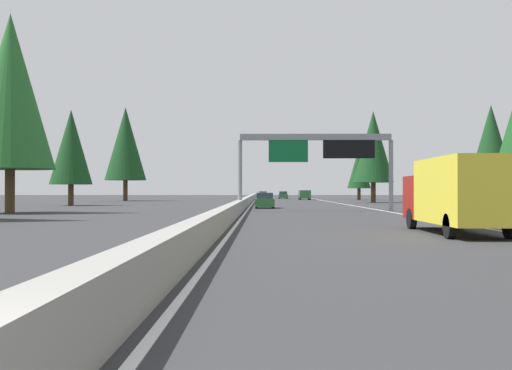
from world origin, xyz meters
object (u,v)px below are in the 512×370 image
sign_gantry_overhead (318,150)px  conifer_right_far (373,147)px  conifer_right_mid (491,146)px  conifer_left_near (10,91)px  sedan_near_center (265,201)px  conifer_left_mid (71,147)px  box_truck_mid_center (457,193)px  conifer_right_distant (359,168)px  conifer_left_far (125,144)px  sedan_mid_right (263,195)px  sedan_far_center (283,195)px  minivan_mid_left (305,194)px

sign_gantry_overhead → conifer_right_far: (35.76, -10.73, 2.65)m
conifer_right_mid → conifer_left_near: conifer_left_near is taller
sedan_near_center → conifer_right_far: bearing=-29.0°
sedan_near_center → conifer_right_far: (27.05, -15.01, 6.98)m
sedan_near_center → conifer_left_mid: bearing=65.1°
box_truck_mid_center → conifer_left_near: conifer_left_near is taller
box_truck_mid_center → conifer_right_distant: size_ratio=0.92×
conifer_left_near → conifer_left_far: bearing=3.2°
sedan_mid_right → sedan_far_center: 4.36m
conifer_right_distant → minivan_mid_left: bearing=74.4°
sedan_mid_right → conifer_right_mid: (-72.07, -20.23, 4.99)m
box_truck_mid_center → sedan_mid_right: size_ratio=1.93×
sedan_near_center → conifer_right_distant: conifer_right_distant is taller
conifer_left_mid → conifer_right_distant: bearing=-43.1°
sign_gantry_overhead → conifer_left_near: bearing=101.0°
minivan_mid_left → conifer_left_far: (-12.08, 29.50, 8.20)m
sedan_far_center → conifer_right_far: size_ratio=0.35×
minivan_mid_left → conifer_right_mid: 58.77m
minivan_mid_left → sedan_mid_right: minivan_mid_left is taller
sedan_far_center → conifer_left_mid: conifer_left_mid is taller
conifer_right_far → conifer_left_far: size_ratio=0.84×
sedan_far_center → conifer_left_far: bearing=134.0°
sign_gantry_overhead → conifer_left_far: bearing=27.9°
minivan_mid_left → conifer_right_mid: bearing=-167.3°
sedan_far_center → conifer_right_mid: conifer_right_mid is taller
sign_gantry_overhead → conifer_right_distant: bearing=-11.7°
box_truck_mid_center → conifer_right_mid: size_ratio=0.91×
minivan_mid_left → conifer_right_distant: bearing=-105.6°
sign_gantry_overhead → conifer_left_mid: size_ratio=1.18×
conifer_right_far → sedan_mid_right: bearing=20.1°
minivan_mid_left → conifer_left_far: conifer_left_far is taller
box_truck_mid_center → conifer_left_far: size_ratio=0.56×
sedan_near_center → conifer_left_near: size_ratio=0.29×
conifer_right_mid → conifer_left_mid: 43.93m
sedan_near_center → minivan_mid_left: bearing=-7.8°
sign_gantry_overhead → conifer_left_mid: bearing=54.0°
sedan_near_center → conifer_right_mid: size_ratio=0.47×
conifer_right_far → conifer_right_distant: (23.72, -1.62, -2.05)m
conifer_left_mid → box_truck_mid_center: bearing=-147.5°
sign_gantry_overhead → conifer_right_far: 37.43m
sedan_far_center → conifer_left_mid: (-56.44, 25.43, 5.83)m
conifer_right_far → conifer_left_near: (-40.31, 34.13, 1.46)m
sedan_near_center → sedan_far_center: bearing=-3.3°
minivan_mid_left → sedan_mid_right: (14.92, 7.38, -0.27)m
minivan_mid_left → conifer_right_far: bearing=-163.7°
conifer_left_far → sedan_near_center: bearing=-151.7°
minivan_mid_left → conifer_left_mid: bearing=146.4°
sedan_mid_right → conifer_left_mid: conifer_left_mid is taller
sign_gantry_overhead → conifer_right_far: bearing=-16.7°
sign_gantry_overhead → conifer_right_mid: 16.62m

